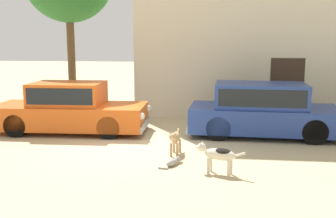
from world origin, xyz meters
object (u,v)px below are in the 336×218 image
Objects in this scene: parked_sedan_nearest at (70,108)px; stray_dog_spotted at (175,138)px; parked_sedan_second at (262,109)px; stray_dog_tan at (218,154)px; stray_cat at (173,162)px.

parked_sedan_nearest is 4.74× the size of stray_dog_spotted.
parked_sedan_second is (5.57, 0.20, 0.05)m from parked_sedan_nearest.
parked_sedan_second is at bearing -91.15° from stray_dog_tan.
parked_sedan_nearest is at bearing -175.31° from parked_sedan_second.
stray_dog_tan is 1.10m from stray_cat.
parked_sedan_nearest is 8.59× the size of stray_cat.
stray_dog_spotted is 1.81× the size of stray_cat.
parked_sedan_nearest is 1.06× the size of parked_sedan_second.
stray_dog_spotted reaches higher than stray_cat.
parked_sedan_second is 3.82m from stray_cat.
parked_sedan_second reaches higher than stray_dog_tan.
stray_dog_tan is at bearing -85.04° from stray_cat.
stray_cat is at bearing 6.31° from stray_dog_spotted.
stray_dog_tan is at bearing -107.51° from parked_sedan_second.
parked_sedan_nearest is 5.40m from stray_dog_tan.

